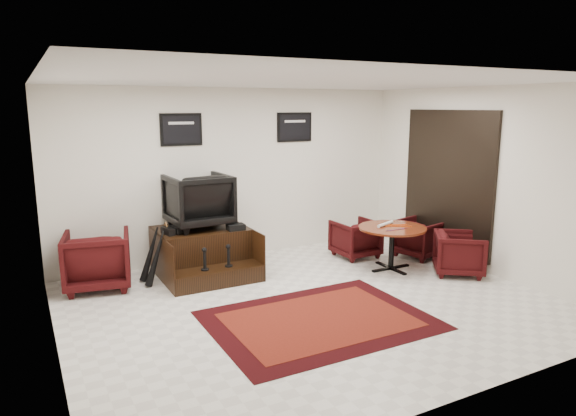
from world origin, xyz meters
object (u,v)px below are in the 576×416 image
object	(u,v)px
meeting_table	(392,232)
table_chair_window	(419,236)
shine_podium	(203,253)
table_chair_back	(355,237)
table_chair_corner	(459,251)
shine_chair	(198,198)
armchair_side	(97,257)

from	to	relation	value
meeting_table	table_chair_window	bearing A→B (deg)	20.88
shine_podium	table_chair_back	size ratio (longest dim) A/B	2.00
shine_podium	table_chair_window	world-z (taller)	table_chair_window
meeting_table	table_chair_corner	size ratio (longest dim) A/B	1.46
shine_chair	table_chair_corner	xyz separation A→B (m)	(3.41, -2.00, -0.79)
meeting_table	table_chair_back	size ratio (longest dim) A/B	1.49
table_chair_corner	shine_chair	bearing A→B (deg)	97.36
armchair_side	table_chair_window	world-z (taller)	armchair_side
meeting_table	table_chair_back	xyz separation A→B (m)	(-0.10, 0.83, -0.24)
shine_chair	table_chair_back	size ratio (longest dim) A/B	1.31
table_chair_back	table_chair_window	size ratio (longest dim) A/B	0.99
armchair_side	meeting_table	bearing A→B (deg)	174.00
table_chair_back	table_chair_corner	world-z (taller)	table_chair_corner
shine_podium	armchair_side	world-z (taller)	armchair_side
table_chair_window	table_chair_corner	xyz separation A→B (m)	(-0.11, -1.00, 0.00)
shine_podium	table_chair_back	xyz separation A→B (m)	(2.56, -0.36, 0.03)
shine_podium	table_chair_window	size ratio (longest dim) A/B	1.97
meeting_table	table_chair_window	size ratio (longest dim) A/B	1.47
meeting_table	table_chair_corner	distance (m)	1.04
shine_podium	armchair_side	bearing A→B (deg)	177.07
armchair_side	meeting_table	size ratio (longest dim) A/B	0.86
shine_podium	table_chair_window	distance (m)	3.62
table_chair_back	table_chair_window	bearing A→B (deg)	151.30
shine_chair	meeting_table	distance (m)	3.02
shine_chair	table_chair_corner	size ratio (longest dim) A/B	1.28
shine_chair	table_chair_window	size ratio (longest dim) A/B	1.29
shine_podium	meeting_table	xyz separation A→B (m)	(2.65, -1.19, 0.27)
table_chair_back	table_chair_corner	xyz separation A→B (m)	(0.85, -1.50, 0.01)
armchair_side	table_chair_back	distance (m)	4.09
shine_podium	meeting_table	distance (m)	2.92
shine_chair	armchair_side	bearing A→B (deg)	0.25
table_chair_back	table_chair_corner	size ratio (longest dim) A/B	0.98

